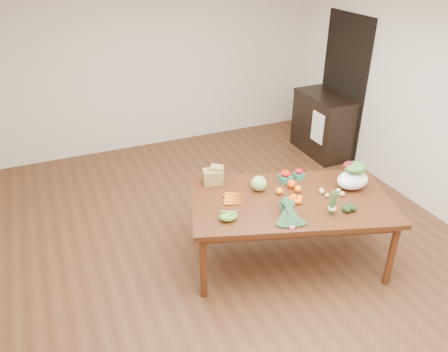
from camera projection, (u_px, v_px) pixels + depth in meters
name	position (u px, v px, depth m)	size (l,w,h in m)	color
floor	(236.00, 244.00, 4.90)	(6.00, 6.00, 0.00)	#55321D
room_walls	(238.00, 133.00, 4.25)	(5.02, 6.02, 2.70)	silver
dining_table	(288.00, 230.00, 4.51)	(1.97, 1.09, 0.75)	#421F0F
doorway_dark	(343.00, 87.00, 6.53)	(0.02, 1.00, 2.10)	black
cabinet	(323.00, 124.00, 6.75)	(0.52, 1.02, 0.94)	black
dish_towel	(318.00, 128.00, 6.43)	(0.02, 0.28, 0.45)	white
paper_bag	(213.00, 175.00, 4.55)	(0.26, 0.22, 0.19)	olive
cabbage	(259.00, 183.00, 4.43)	(0.16, 0.16, 0.16)	#95C270
strawberry_basket_a	(285.00, 177.00, 4.60)	(0.12, 0.12, 0.11)	red
strawberry_basket_b	(299.00, 174.00, 4.67)	(0.10, 0.10, 0.09)	red
orange_a	(279.00, 191.00, 4.39)	(0.07, 0.07, 0.07)	orange
orange_b	(292.00, 184.00, 4.49)	(0.09, 0.09, 0.09)	#FF580F
orange_c	(298.00, 189.00, 4.42)	(0.07, 0.07, 0.07)	orange
mandarin_cluster	(294.00, 198.00, 4.24)	(0.18, 0.18, 0.10)	orange
carrots	(234.00, 198.00, 4.31)	(0.22, 0.24, 0.03)	orange
snap_pea_bag	(228.00, 216.00, 3.99)	(0.18, 0.13, 0.08)	#64A738
kale_bunch	(290.00, 215.00, 3.94)	(0.32, 0.40, 0.16)	#16321D
asparagus_bundle	(333.00, 203.00, 4.03)	(0.08, 0.08, 0.25)	#4A7E39
potato_a	(322.00, 192.00, 4.40)	(0.05, 0.05, 0.04)	tan
potato_b	(327.00, 195.00, 4.34)	(0.05, 0.04, 0.04)	#D0BB78
potato_c	(338.00, 190.00, 4.43)	(0.05, 0.05, 0.04)	#D4C77A
potato_d	(321.00, 190.00, 4.42)	(0.06, 0.05, 0.05)	tan
potato_e	(342.00, 194.00, 4.36)	(0.06, 0.05, 0.05)	#D6CA7B
avocado_a	(346.00, 209.00, 4.10)	(0.06, 0.10, 0.06)	black
avocado_b	(351.00, 207.00, 4.12)	(0.08, 0.11, 0.08)	black
salad_bag	(353.00, 177.00, 4.45)	(0.34, 0.25, 0.26)	white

